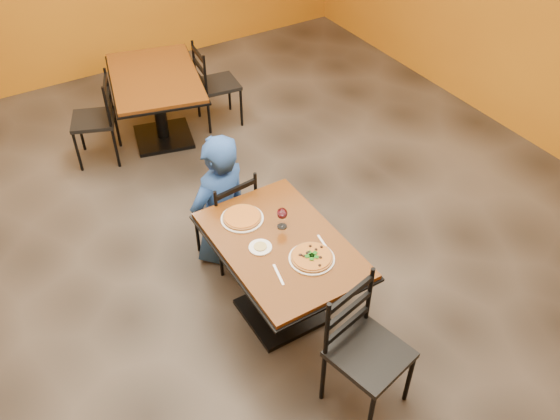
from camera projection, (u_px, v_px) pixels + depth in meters
floor at (250, 272)px, 4.85m from camera, size 7.00×8.00×0.01m
table_main at (281, 262)px, 4.16m from camera, size 0.83×1.23×0.75m
table_second at (157, 92)px, 5.98m from camera, size 1.16×1.47×0.75m
chair_main_near at (370, 355)px, 3.66m from camera, size 0.52×0.52×0.97m
chair_main_far at (225, 214)px, 4.73m from camera, size 0.44×0.44×0.88m
chair_second_left at (93, 120)px, 5.78m from camera, size 0.53×0.53×0.90m
chair_second_right at (218, 84)px, 6.31m from camera, size 0.46×0.46×0.91m
diner at (219, 197)px, 4.69m from camera, size 0.66×0.52×1.15m
plate_main at (312, 259)px, 3.91m from camera, size 0.31×0.31×0.01m
pizza_main at (312, 257)px, 3.90m from camera, size 0.28×0.28×0.02m
plate_far at (242, 219)px, 4.22m from camera, size 0.31×0.31×0.01m
pizza_far at (242, 217)px, 4.21m from camera, size 0.28×0.28×0.02m
side_plate at (260, 247)px, 4.00m from camera, size 0.16×0.16×0.01m
dip at (260, 246)px, 3.99m from camera, size 0.09×0.09×0.01m
wine_glass at (282, 217)px, 4.10m from camera, size 0.08×0.08×0.18m
fork at (279, 275)px, 3.81m from camera, size 0.05×0.19×0.00m
knife at (325, 245)px, 4.02m from camera, size 0.04×0.21×0.00m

